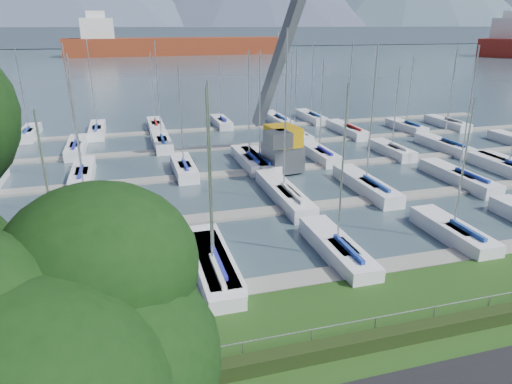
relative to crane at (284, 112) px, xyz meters
name	(u,v)px	position (x,y,z in m)	size (l,w,h in m)	color
water	(134,51)	(-6.98, 233.34, -5.73)	(800.00, 540.00, 0.20)	#3C4F58
hedge	(337,348)	(-6.98, -27.06, -4.98)	(80.00, 0.70, 0.70)	black
fence	(334,325)	(-6.98, -26.66, -4.13)	(0.04, 0.04, 80.00)	gray
foothill	(129,36)	(-6.98, 303.34, 0.67)	(900.00, 80.00, 12.00)	#3E4C5B
docks	(215,175)	(-6.98, -0.66, -5.55)	(90.00, 41.60, 0.25)	slate
crane	(284,112)	(0.00, 0.00, 0.00)	(6.33, 13.22, 22.35)	slate
cargo_ship_mid	(169,47)	(8.02, 187.60, -1.82)	(103.68, 23.80, 21.50)	maroon
sailboat_fleet	(197,112)	(-8.08, 1.65, 0.10)	(75.53, 49.65, 13.55)	silver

